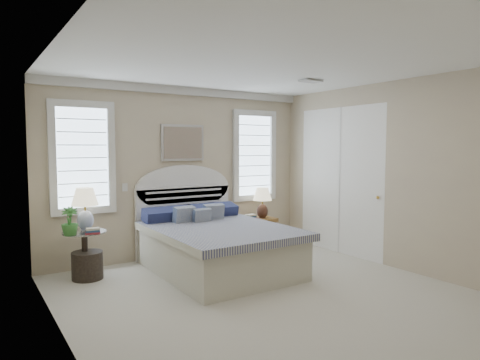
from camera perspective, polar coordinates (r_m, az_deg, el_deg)
name	(u,v)px	position (r m, az deg, el deg)	size (l,w,h in m)	color
floor	(277,299)	(5.12, 4.96, -15.59)	(4.50, 5.00, 0.01)	#BBB39F
ceiling	(279,61)	(4.91, 5.17, 15.56)	(4.50, 5.00, 0.01)	white
wall_back	(182,172)	(6.97, -7.72, 1.07)	(4.50, 0.02, 2.70)	#C7B895
wall_left	(66,195)	(3.88, -22.15, -1.83)	(0.02, 5.00, 2.70)	#C7B895
wall_right	(404,176)	(6.46, 20.98, 0.56)	(0.02, 5.00, 2.70)	#C7B895
crown_molding	(182,91)	(6.98, -7.68, 11.69)	(4.50, 0.08, 0.12)	silver
hvac_vent	(311,81)	(6.27, 9.39, 12.88)	(0.30, 0.20, 0.02)	#B2B2B2
switch_plate	(125,187)	(6.62, -15.10, -0.95)	(0.08, 0.01, 0.12)	silver
window_left	(82,158)	(6.43, -20.27, 2.80)	(0.90, 0.06, 1.60)	silver
window_right	(254,156)	(7.64, 1.88, 3.27)	(0.90, 0.06, 1.60)	silver
painting	(183,143)	(6.92, -7.61, 4.94)	(0.74, 0.04, 0.58)	silver
closet_door	(340,181)	(7.23, 13.15, -0.08)	(0.02, 1.80, 2.40)	white
bed	(214,243)	(6.18, -3.45, -8.36)	(1.72, 2.28, 1.47)	silver
side_table_left	(85,249)	(6.14, -19.98, -8.70)	(0.56, 0.56, 0.63)	black
nightstand_right	(260,226)	(7.44, 2.68, -6.17)	(0.50, 0.40, 0.53)	brown
floor_pot	(87,265)	(6.13, -19.67, -10.67)	(0.40, 0.40, 0.37)	black
lamp_left	(85,204)	(6.16, -19.97, -3.02)	(0.42, 0.42, 0.58)	white
lamp_right	(262,199)	(7.39, 3.00, -2.58)	(0.41, 0.41, 0.53)	black
potted_plant	(70,221)	(5.85, -21.76, -5.14)	(0.20, 0.20, 0.36)	#2E7331
books_left	(93,231)	(5.88, -19.04, -6.45)	(0.21, 0.16, 0.08)	maroon
books_right	(250,217)	(7.30, 1.38, -4.93)	(0.20, 0.15, 0.08)	maroon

